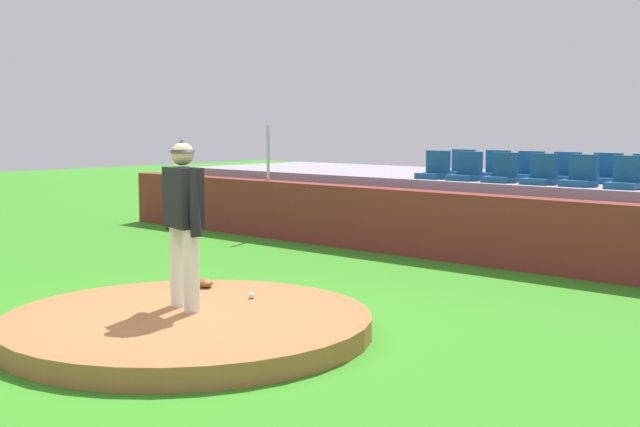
{
  "coord_description": "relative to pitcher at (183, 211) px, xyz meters",
  "views": [
    {
      "loc": [
        6.79,
        -5.41,
        2.22
      ],
      "look_at": [
        0.0,
        2.08,
        1.12
      ],
      "focal_mm": 46.59,
      "sensor_mm": 36.0,
      "label": 1
    }
  ],
  "objects": [
    {
      "name": "ground_plane",
      "position": [
        0.23,
        -0.15,
        -1.28
      ],
      "size": [
        60.0,
        60.0,
        0.0
      ],
      "primitive_type": "plane",
      "color": "#358D1F"
    },
    {
      "name": "pitchers_mound",
      "position": [
        0.23,
        -0.15,
        -1.17
      ],
      "size": [
        3.89,
        3.89,
        0.22
      ],
      "primitive_type": "cylinder",
      "color": "#AD693B",
      "rests_on": "ground_plane"
    },
    {
      "name": "pitcher",
      "position": [
        0.0,
        0.0,
        0.0
      ],
      "size": [
        0.79,
        0.38,
        1.83
      ],
      "rotation": [
        0.0,
        0.0,
        -0.25
      ],
      "color": "silver",
      "rests_on": "pitchers_mound"
    },
    {
      "name": "baseball",
      "position": [
        0.15,
        0.84,
        -1.02
      ],
      "size": [
        0.07,
        0.07,
        0.07
      ],
      "primitive_type": "sphere",
      "color": "white",
      "rests_on": "pitchers_mound"
    },
    {
      "name": "fielding_glove",
      "position": [
        -0.77,
        0.91,
        -1.01
      ],
      "size": [
        0.36,
        0.3,
        0.11
      ],
      "primitive_type": "ellipsoid",
      "rotation": [
        0.0,
        0.0,
        2.73
      ],
      "color": "brown",
      "rests_on": "pitchers_mound"
    },
    {
      "name": "brick_barrier",
      "position": [
        0.23,
        5.79,
        -0.73
      ],
      "size": [
        17.77,
        0.4,
        1.11
      ],
      "primitive_type": "cube",
      "color": "maroon",
      "rests_on": "ground_plane"
    },
    {
      "name": "fence_post_left",
      "position": [
        -4.65,
        5.79,
        0.37
      ],
      "size": [
        0.06,
        0.06,
        1.08
      ],
      "primitive_type": "cylinder",
      "color": "silver",
      "rests_on": "brick_barrier"
    },
    {
      "name": "bleacher_platform",
      "position": [
        0.23,
        8.28,
        -0.67
      ],
      "size": [
        16.32,
        3.77,
        1.23
      ],
      "primitive_type": "cube",
      "color": "#988E9C",
      "rests_on": "ground_plane"
    },
    {
      "name": "stadium_chair_0",
      "position": [
        -1.51,
        6.93,
        0.11
      ],
      "size": [
        0.48,
        0.44,
        0.5
      ],
      "rotation": [
        0.0,
        0.0,
        3.14
      ],
      "color": "#155085",
      "rests_on": "bleacher_platform"
    },
    {
      "name": "stadium_chair_1",
      "position": [
        -0.83,
        6.9,
        0.11
      ],
      "size": [
        0.48,
        0.44,
        0.5
      ],
      "rotation": [
        0.0,
        0.0,
        3.14
      ],
      "color": "#155085",
      "rests_on": "bleacher_platform"
    },
    {
      "name": "stadium_chair_2",
      "position": [
        -0.12,
        6.9,
        0.11
      ],
      "size": [
        0.48,
        0.44,
        0.5
      ],
      "rotation": [
        0.0,
        0.0,
        3.14
      ],
      "color": "#155085",
      "rests_on": "bleacher_platform"
    },
    {
      "name": "stadium_chair_3",
      "position": [
        0.59,
        6.91,
        0.11
      ],
      "size": [
        0.48,
        0.44,
        0.5
      ],
      "rotation": [
        0.0,
        0.0,
        3.14
      ],
      "color": "#155085",
      "rests_on": "bleacher_platform"
    },
    {
      "name": "stadium_chair_4",
      "position": [
        1.27,
        6.93,
        0.11
      ],
      "size": [
        0.48,
        0.44,
        0.5
      ],
      "rotation": [
        0.0,
        0.0,
        3.14
      ],
      "color": "#155085",
      "rests_on": "bleacher_platform"
    },
    {
      "name": "stadium_chair_5",
      "position": [
        2.0,
        6.92,
        0.11
      ],
      "size": [
        0.48,
        0.44,
        0.5
      ],
      "rotation": [
        0.0,
        0.0,
        3.14
      ],
      "color": "#155085",
      "rests_on": "bleacher_platform"
    },
    {
      "name": "stadium_chair_6",
      "position": [
        -1.53,
        7.82,
        0.11
      ],
      "size": [
        0.48,
        0.44,
        0.5
      ],
      "rotation": [
        0.0,
        0.0,
        3.14
      ],
      "color": "#155085",
      "rests_on": "bleacher_platform"
    },
    {
      "name": "stadium_chair_7",
      "position": [
        -0.81,
        7.85,
        0.11
      ],
      "size": [
        0.48,
        0.44,
        0.5
      ],
      "rotation": [
        0.0,
        0.0,
        3.14
      ],
      "color": "#155085",
      "rests_on": "bleacher_platform"
    },
    {
      "name": "stadium_chair_8",
      "position": [
        -0.11,
        7.8,
        0.11
      ],
      "size": [
        0.48,
        0.44,
        0.5
      ],
      "rotation": [
        0.0,
        0.0,
        3.14
      ],
      "color": "#155085",
      "rests_on": "bleacher_platform"
    },
    {
      "name": "stadium_chair_9",
      "position": [
        0.57,
        7.81,
        0.11
      ],
      "size": [
        0.48,
        0.44,
        0.5
      ],
      "rotation": [
        0.0,
        0.0,
        3.14
      ],
      "color": "#155085",
      "rests_on": "bleacher_platform"
    },
    {
      "name": "stadium_chair_10",
      "position": [
        1.27,
        7.84,
        0.11
      ],
      "size": [
        0.48,
        0.44,
        0.5
      ],
      "rotation": [
        0.0,
        0.0,
        3.14
      ],
      "color": "#155085",
      "rests_on": "bleacher_platform"
    }
  ]
}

